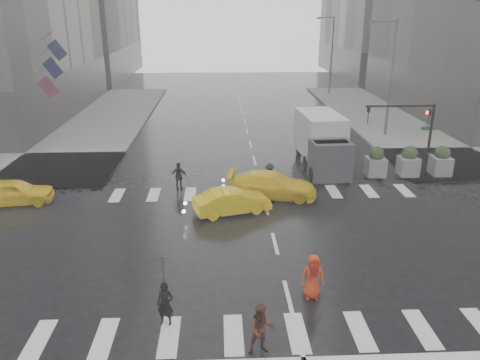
{
  "coord_description": "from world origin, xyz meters",
  "views": [
    {
      "loc": [
        -2.35,
        -18.06,
        9.52
      ],
      "look_at": [
        -1.43,
        2.0,
        2.23
      ],
      "focal_mm": 35.0,
      "sensor_mm": 36.0,
      "label": 1
    }
  ],
  "objects_px": {
    "taxi_mid": "(232,201)",
    "taxi_front": "(14,192)",
    "pedestrian_orange": "(313,276)",
    "box_truck": "(322,141)",
    "traffic_signal_pole": "(415,126)",
    "pedestrian_brown": "(261,329)"
  },
  "relations": [
    {
      "from": "pedestrian_brown",
      "to": "pedestrian_orange",
      "type": "distance_m",
      "value": 3.38
    },
    {
      "from": "taxi_front",
      "to": "taxi_mid",
      "type": "height_order",
      "value": "taxi_front"
    },
    {
      "from": "pedestrian_brown",
      "to": "taxi_front",
      "type": "distance_m",
      "value": 16.74
    },
    {
      "from": "pedestrian_orange",
      "to": "taxi_mid",
      "type": "xyz_separation_m",
      "value": [
        -2.58,
        7.43,
        -0.21
      ]
    },
    {
      "from": "pedestrian_brown",
      "to": "pedestrian_orange",
      "type": "relative_size",
      "value": 0.96
    },
    {
      "from": "pedestrian_brown",
      "to": "taxi_front",
      "type": "xyz_separation_m",
      "value": [
        -11.84,
        11.83,
        -0.13
      ]
    },
    {
      "from": "traffic_signal_pole",
      "to": "box_truck",
      "type": "relative_size",
      "value": 0.71
    },
    {
      "from": "taxi_mid",
      "to": "taxi_front",
      "type": "bearing_deg",
      "value": 64.8
    },
    {
      "from": "traffic_signal_pole",
      "to": "taxi_mid",
      "type": "height_order",
      "value": "traffic_signal_pole"
    },
    {
      "from": "taxi_front",
      "to": "taxi_mid",
      "type": "xyz_separation_m",
      "value": [
        11.29,
        -1.69,
        -0.04
      ]
    },
    {
      "from": "traffic_signal_pole",
      "to": "taxi_front",
      "type": "bearing_deg",
      "value": -172.32
    },
    {
      "from": "taxi_mid",
      "to": "box_truck",
      "type": "height_order",
      "value": "box_truck"
    },
    {
      "from": "pedestrian_orange",
      "to": "box_truck",
      "type": "distance_m",
      "value": 14.72
    },
    {
      "from": "pedestrian_orange",
      "to": "box_truck",
      "type": "relative_size",
      "value": 0.26
    },
    {
      "from": "traffic_signal_pole",
      "to": "taxi_mid",
      "type": "distance_m",
      "value": 12.02
    },
    {
      "from": "taxi_mid",
      "to": "traffic_signal_pole",
      "type": "bearing_deg",
      "value": -83.23
    },
    {
      "from": "traffic_signal_pole",
      "to": "pedestrian_brown",
      "type": "bearing_deg",
      "value": -124.61
    },
    {
      "from": "pedestrian_brown",
      "to": "pedestrian_orange",
      "type": "bearing_deg",
      "value": 50.05
    },
    {
      "from": "pedestrian_orange",
      "to": "taxi_mid",
      "type": "distance_m",
      "value": 7.87
    },
    {
      "from": "taxi_front",
      "to": "taxi_mid",
      "type": "distance_m",
      "value": 11.42
    },
    {
      "from": "taxi_front",
      "to": "box_truck",
      "type": "relative_size",
      "value": 0.62
    },
    {
      "from": "taxi_mid",
      "to": "pedestrian_orange",
      "type": "bearing_deg",
      "value": -177.49
    }
  ]
}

